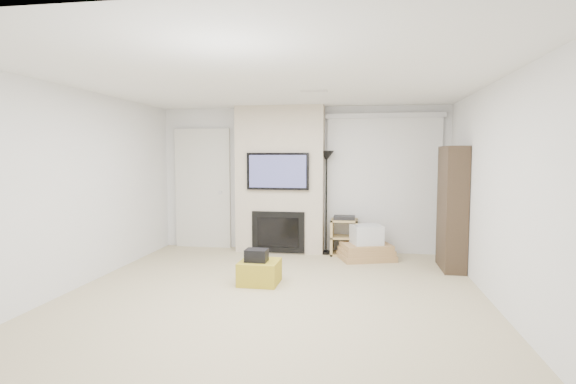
% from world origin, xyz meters
% --- Properties ---
extents(floor, '(5.00, 5.50, 0.00)m').
position_xyz_m(floor, '(0.00, 0.00, 0.00)').
color(floor, '#C8B88F').
rests_on(floor, ground).
extents(ceiling, '(5.00, 5.50, 0.00)m').
position_xyz_m(ceiling, '(0.00, 0.00, 2.50)').
color(ceiling, white).
rests_on(ceiling, wall_back).
extents(wall_back, '(5.00, 0.00, 2.50)m').
position_xyz_m(wall_back, '(0.00, 2.75, 1.25)').
color(wall_back, white).
rests_on(wall_back, ground).
extents(wall_front, '(5.00, 0.00, 2.50)m').
position_xyz_m(wall_front, '(0.00, -2.75, 1.25)').
color(wall_front, white).
rests_on(wall_front, ground).
extents(wall_left, '(0.00, 5.50, 2.50)m').
position_xyz_m(wall_left, '(-2.50, 0.00, 1.25)').
color(wall_left, white).
rests_on(wall_left, ground).
extents(wall_right, '(0.00, 5.50, 2.50)m').
position_xyz_m(wall_right, '(2.50, 0.00, 1.25)').
color(wall_right, white).
rests_on(wall_right, ground).
extents(hvac_vent, '(0.35, 0.18, 0.01)m').
position_xyz_m(hvac_vent, '(0.40, 0.80, 2.50)').
color(hvac_vent, silver).
rests_on(hvac_vent, ceiling).
extents(ottoman, '(0.51, 0.51, 0.30)m').
position_xyz_m(ottoman, '(-0.27, 0.56, 0.15)').
color(ottoman, gold).
rests_on(ottoman, floor).
extents(black_bag, '(0.28, 0.23, 0.16)m').
position_xyz_m(black_bag, '(-0.31, 0.52, 0.38)').
color(black_bag, black).
rests_on(black_bag, ottoman).
extents(fireplace_wall, '(1.50, 0.47, 2.50)m').
position_xyz_m(fireplace_wall, '(-0.35, 2.54, 1.24)').
color(fireplace_wall, beige).
rests_on(fireplace_wall, floor).
extents(entry_door, '(1.02, 0.11, 2.14)m').
position_xyz_m(entry_door, '(-1.80, 2.71, 1.05)').
color(entry_door, silver).
rests_on(entry_door, floor).
extents(vertical_blinds, '(1.98, 0.10, 2.37)m').
position_xyz_m(vertical_blinds, '(1.40, 2.70, 1.27)').
color(vertical_blinds, silver).
rests_on(vertical_blinds, floor).
extents(floor_lamp, '(0.26, 0.26, 1.74)m').
position_xyz_m(floor_lamp, '(0.45, 2.50, 1.37)').
color(floor_lamp, black).
rests_on(floor_lamp, floor).
extents(av_stand, '(0.45, 0.38, 0.66)m').
position_xyz_m(av_stand, '(0.76, 2.43, 0.35)').
color(av_stand, tan).
rests_on(av_stand, floor).
extents(box_stack, '(0.98, 0.85, 0.55)m').
position_xyz_m(box_stack, '(1.12, 2.16, 0.21)').
color(box_stack, tan).
rests_on(box_stack, floor).
extents(bookshelf, '(0.30, 0.80, 1.80)m').
position_xyz_m(bookshelf, '(2.34, 1.75, 0.90)').
color(bookshelf, '#32261A').
rests_on(bookshelf, floor).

